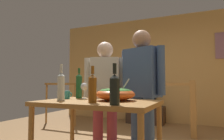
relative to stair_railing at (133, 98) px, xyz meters
name	(u,v)px	position (x,y,z in m)	size (l,w,h in m)	color
back_wall	(168,69)	(0.49, 1.32, 0.67)	(5.99, 0.10, 2.69)	tan
stair_railing	(133,98)	(0.00, 0.00, 0.00)	(3.48, 0.10, 1.04)	#9E6B33
tv_console	(146,115)	(0.00, 0.97, -0.47)	(0.90, 0.40, 0.42)	#38281E
flat_screen_tv	(145,96)	(0.00, 0.94, -0.02)	(0.55, 0.12, 0.40)	black
serving_table	(98,111)	(0.40, -2.25, 0.04)	(1.11, 0.72, 0.81)	#9E6B33
salad_bowl	(115,94)	(0.54, -2.15, 0.21)	(0.38, 0.38, 0.21)	#DB5B23
wine_glass	(84,87)	(0.14, -2.09, 0.26)	(0.08, 0.08, 0.17)	silver
wine_bottle_green	(79,85)	(0.05, -2.04, 0.28)	(0.07, 0.07, 0.34)	#1E5628
wine_bottle_dark	(115,88)	(0.70, -2.53, 0.27)	(0.08, 0.08, 0.32)	black
wine_bottle_amber	(93,88)	(0.45, -2.43, 0.27)	(0.07, 0.07, 0.32)	brown
wine_bottle_clear	(61,86)	(0.03, -2.33, 0.28)	(0.07, 0.07, 0.36)	silver
mug_teal	(67,95)	(-0.02, -2.17, 0.18)	(0.11, 0.07, 0.09)	teal
person_standing_left	(105,91)	(0.15, -1.59, 0.21)	(0.52, 0.33, 1.52)	#9E3842
person_standing_right	(142,84)	(0.65, -1.59, 0.29)	(0.58, 0.36, 1.63)	#3D5684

